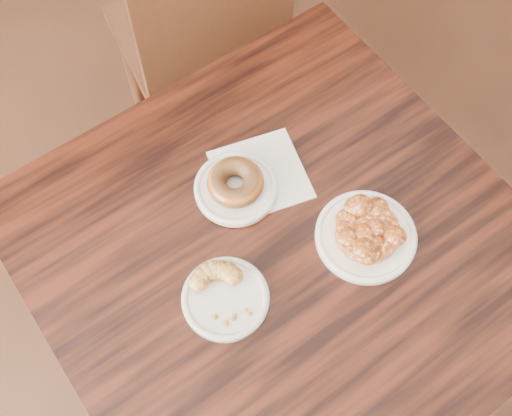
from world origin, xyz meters
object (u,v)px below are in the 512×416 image
chair_far (195,38)px  cruller_fragment (225,295)px  glazed_donut (235,182)px  apple_fritter (368,231)px  cafe_table (277,313)px

chair_far → cruller_fragment: bearing=71.9°
glazed_donut → apple_fritter: glazed_donut is taller
cruller_fragment → cafe_table: bearing=13.9°
chair_far → glazed_donut: chair_far is taller
cafe_table → glazed_donut: size_ratio=8.09×
cafe_table → chair_far: 0.78m
glazed_donut → cruller_fragment: 0.21m
cafe_table → chair_far: chair_far is taller
cafe_table → glazed_donut: (-0.02, 0.14, 0.41)m
glazed_donut → cruller_fragment: (-0.12, -0.17, -0.01)m
cruller_fragment → apple_fritter: bearing=-5.4°
cafe_table → apple_fritter: size_ratio=5.47×
cafe_table → glazed_donut: 0.43m
chair_far → cruller_fragment: 0.91m
chair_far → apple_fritter: 0.87m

